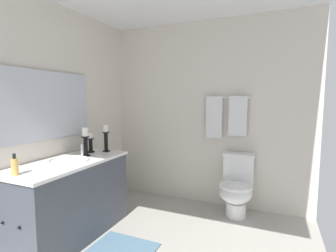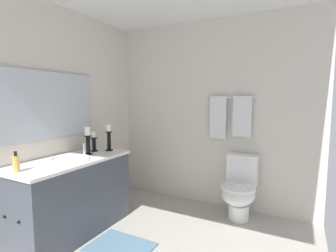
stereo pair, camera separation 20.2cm
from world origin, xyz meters
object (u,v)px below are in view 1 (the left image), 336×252
Objects in this scene: mirror at (46,105)px; towel_bar at (226,98)px; sink_basin at (69,164)px; soap_bottle at (15,166)px; candle_holder_tall at (106,137)px; candle_holder_short at (91,142)px; towel_center at (238,116)px; toilet at (237,187)px; vanity_cabinet at (71,199)px; towel_near_vanity at (214,117)px; candle_holder_mid at (86,141)px; bath_mat at (123,249)px.

towel_bar is at bearing 40.75° from mirror.
sink_basin is 0.67× the size of towel_bar.
soap_bottle is at bearing -93.50° from sink_basin.
candle_holder_tall reaches higher than sink_basin.
sink_basin is 0.56m from soap_bottle.
candle_holder_short is 0.47× the size of towel_center.
toilet is 1.50× the size of towel_center.
towel_near_vanity is (1.16, 1.35, 0.79)m from vanity_cabinet.
toilet is (1.50, 0.90, -0.60)m from candle_holder_mid.
mirror is 2.34× the size of towel_center.
candle_holder_tall is 0.63× the size of towel_center.
mirror reaches higher than sink_basin.
towel_bar is (1.31, 1.37, 1.04)m from vanity_cabinet.
towel_near_vanity is at bearing 148.95° from toilet.
bath_mat is at bearing 39.81° from soap_bottle.
candle_holder_tall is 1.01× the size of candle_holder_mid.
sink_basin is 2.02m from towel_bar.
candle_holder_short is at bearing -143.06° from towel_near_vanity.
bath_mat is (-0.69, -1.37, -1.44)m from towel_bar.
mirror is 2.34m from toilet.
sink_basin is at bearing -90.52° from candle_holder_mid.
towel_near_vanity reaches higher than candle_holder_short.
towel_bar reaches higher than toilet.
toilet is (1.50, 1.15, -0.40)m from sink_basin.
mirror is (-0.28, -0.00, 0.59)m from sink_basin.
towel_center is at bearing 31.17° from candle_holder_short.
candle_holder_short is at bearing 64.45° from mirror.
candle_holder_short is at bearing 92.64° from soap_bottle.
towel_center is at bearing -6.81° from towel_bar.
towel_near_vanity reaches higher than soap_bottle.
towel_bar is 1.20× the size of towel_center.
sink_basin reaches higher than toilet.
towel_bar is (1.39, 0.95, 0.52)m from candle_holder_short.
candle_holder_mid is 1.74× the size of soap_bottle.
candle_holder_short is 1.58m from towel_near_vanity.
candle_holder_tall is (0.34, 0.53, -0.39)m from mirror.
sink_basin is at bearing -142.57° from toilet.
toilet is 1.12m from towel_bar.
mirror is at bearing -122.83° from candle_holder_tall.
sink_basin is 0.34× the size of mirror.
bath_mat is (0.62, 0.00, -0.39)m from vanity_cabinet.
soap_bottle is (-0.04, -0.80, -0.09)m from candle_holder_mid.
soap_bottle is at bearing -122.14° from towel_near_vanity.
candle_holder_mid is at bearing -101.83° from candle_holder_tall.
toilet reaches higher than bath_mat.
towel_bar reaches higher than candle_holder_short.
candle_holder_tall reaches higher than toilet.
soap_bottle is at bearing -140.19° from bath_mat.
vanity_cabinet is 1.95m from towel_near_vanity.
mirror reaches higher than towel_near_vanity.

